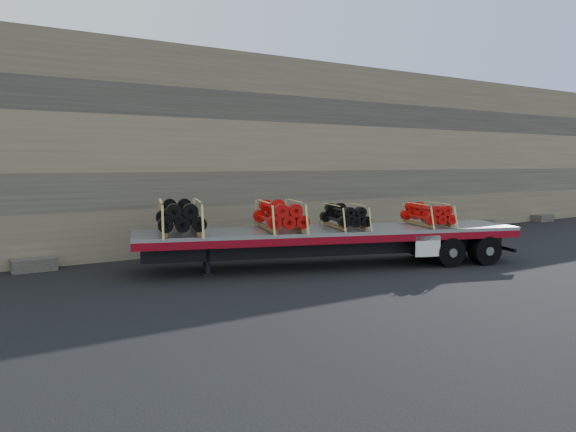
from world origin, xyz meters
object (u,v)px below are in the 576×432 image
trailer (330,247)px  bundle_front (180,217)px  bundle_midrear (345,217)px  bundle_midfront (280,216)px  bundle_rear (427,215)px

trailer → bundle_front: 4.54m
bundle_midrear → trailer: bearing=180.0°
bundle_midfront → bundle_rear: 4.76m
bundle_midrear → bundle_rear: bearing=0.0°
bundle_rear → bundle_midfront: bearing=-180.0°
bundle_midfront → bundle_midrear: bearing=0.0°
trailer → bundle_midrear: (0.43, -0.15, 0.91)m
trailer → bundle_rear: bundle_rear is taller
bundle_midfront → bundle_rear: (4.50, -1.55, -0.07)m
bundle_midrear → bundle_rear: bundle_midrear is taller
bundle_front → bundle_midrear: bearing=0.0°
trailer → bundle_midfront: bearing=-180.0°
trailer → bundle_midfront: bundle_midfront is taller
bundle_front → bundle_midrear: 4.88m
bundle_midrear → bundle_midfront: bearing=-180.0°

